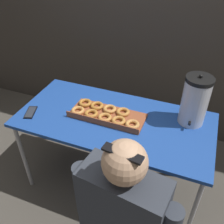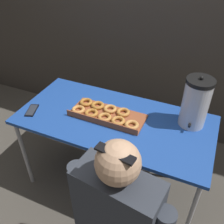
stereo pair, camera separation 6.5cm
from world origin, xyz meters
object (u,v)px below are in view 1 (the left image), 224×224
(donut_box, at_px, (105,114))
(coffee_urn, at_px, (195,101))
(person_seated, at_px, (122,222))
(cell_phone, at_px, (31,112))

(donut_box, distance_m, coffee_urn, 0.68)
(donut_box, relative_size, coffee_urn, 1.47)
(donut_box, height_order, person_seated, person_seated)
(cell_phone, distance_m, person_seated, 1.10)
(cell_phone, height_order, person_seated, person_seated)
(coffee_urn, bearing_deg, person_seated, -106.16)
(donut_box, relative_size, person_seated, 0.50)
(donut_box, relative_size, cell_phone, 3.48)
(donut_box, xyz_separation_m, coffee_urn, (0.63, 0.18, 0.17))
(donut_box, xyz_separation_m, person_seated, (0.38, -0.68, -0.22))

